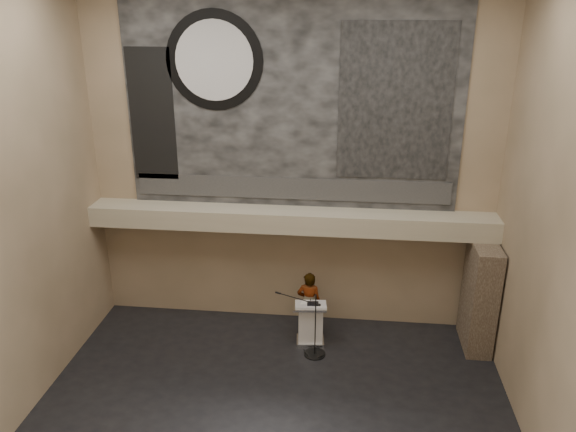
# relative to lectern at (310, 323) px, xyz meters

# --- Properties ---
(floor) EXTENTS (10.00, 10.00, 0.00)m
(floor) POSITION_rel_lectern_xyz_m (-0.60, -2.78, -0.55)
(floor) COLOR black
(floor) RESTS_ON ground
(wall_back) EXTENTS (10.00, 0.02, 8.50)m
(wall_back) POSITION_rel_lectern_xyz_m (-0.60, 1.22, 3.70)
(wall_back) COLOR #7F6D51
(wall_back) RESTS_ON floor
(wall_front) EXTENTS (10.00, 0.02, 8.50)m
(wall_front) POSITION_rel_lectern_xyz_m (-0.60, -6.78, 3.70)
(wall_front) COLOR #7F6D51
(wall_front) RESTS_ON floor
(wall_left) EXTENTS (0.02, 8.00, 8.50)m
(wall_left) POSITION_rel_lectern_xyz_m (-5.60, -2.78, 3.70)
(wall_left) COLOR #7F6D51
(wall_left) RESTS_ON floor
(wall_right) EXTENTS (0.02, 8.00, 8.50)m
(wall_right) POSITION_rel_lectern_xyz_m (4.40, -2.78, 3.70)
(wall_right) COLOR #7F6D51
(wall_right) RESTS_ON floor
(soffit) EXTENTS (10.00, 0.80, 0.50)m
(soffit) POSITION_rel_lectern_xyz_m (-0.60, 0.82, 2.40)
(soffit) COLOR tan
(soffit) RESTS_ON wall_back
(sprinkler_left) EXTENTS (0.04, 0.04, 0.06)m
(sprinkler_left) POSITION_rel_lectern_xyz_m (-2.20, 0.77, 2.12)
(sprinkler_left) COLOR #B2893D
(sprinkler_left) RESTS_ON soffit
(sprinkler_right) EXTENTS (0.04, 0.04, 0.06)m
(sprinkler_right) POSITION_rel_lectern_xyz_m (1.30, 0.77, 2.12)
(sprinkler_right) COLOR #B2893D
(sprinkler_right) RESTS_ON soffit
(banner) EXTENTS (8.00, 0.05, 5.00)m
(banner) POSITION_rel_lectern_xyz_m (-0.60, 1.19, 5.15)
(banner) COLOR black
(banner) RESTS_ON wall_back
(banner_text_strip) EXTENTS (7.76, 0.02, 0.55)m
(banner_text_strip) POSITION_rel_lectern_xyz_m (-0.60, 1.15, 3.10)
(banner_text_strip) COLOR #2E2E2E
(banner_text_strip) RESTS_ON banner
(banner_clock_rim) EXTENTS (2.30, 0.02, 2.30)m
(banner_clock_rim) POSITION_rel_lectern_xyz_m (-2.40, 1.15, 6.15)
(banner_clock_rim) COLOR black
(banner_clock_rim) RESTS_ON banner
(banner_clock_face) EXTENTS (1.84, 0.02, 1.84)m
(banner_clock_face) POSITION_rel_lectern_xyz_m (-2.40, 1.13, 6.15)
(banner_clock_face) COLOR silver
(banner_clock_face) RESTS_ON banner
(banner_building_print) EXTENTS (2.60, 0.02, 3.60)m
(banner_building_print) POSITION_rel_lectern_xyz_m (1.80, 1.15, 5.25)
(banner_building_print) COLOR black
(banner_building_print) RESTS_ON banner
(banner_brick_print) EXTENTS (1.10, 0.02, 3.20)m
(banner_brick_print) POSITION_rel_lectern_xyz_m (-4.00, 1.15, 4.85)
(banner_brick_print) COLOR black
(banner_brick_print) RESTS_ON banner
(stone_pier) EXTENTS (0.60, 1.40, 2.70)m
(stone_pier) POSITION_rel_lectern_xyz_m (4.05, 0.37, 0.80)
(stone_pier) COLOR #45372A
(stone_pier) RESTS_ON floor
(lectern) EXTENTS (0.81, 0.61, 1.14)m
(lectern) POSITION_rel_lectern_xyz_m (0.00, 0.00, 0.00)
(lectern) COLOR silver
(lectern) RESTS_ON floor
(binder) EXTENTS (0.29, 0.24, 0.04)m
(binder) POSITION_rel_lectern_xyz_m (0.05, -0.05, 0.56)
(binder) COLOR black
(binder) RESTS_ON lectern
(papers) EXTENTS (0.30, 0.37, 0.00)m
(papers) POSITION_rel_lectern_xyz_m (-0.13, -0.01, 0.55)
(papers) COLOR white
(papers) RESTS_ON lectern
(speaker_person) EXTENTS (0.66, 0.47, 1.70)m
(speaker_person) POSITION_rel_lectern_xyz_m (-0.07, 0.45, 0.30)
(speaker_person) COLOR silver
(speaker_person) RESTS_ON floor
(mic_stand) EXTENTS (1.26, 0.72, 1.64)m
(mic_stand) POSITION_rel_lectern_xyz_m (0.12, -0.50, -0.32)
(mic_stand) COLOR black
(mic_stand) RESTS_ON floor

